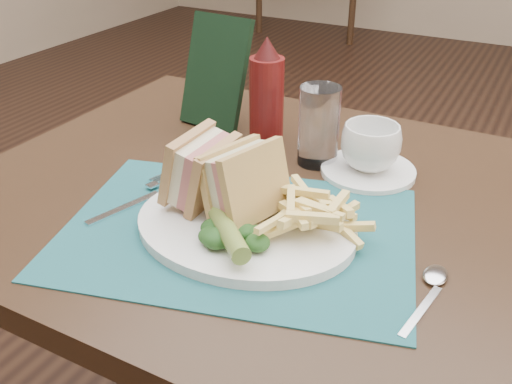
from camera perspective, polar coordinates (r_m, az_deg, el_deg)
floor at (r=1.70m, az=8.60°, el=-14.54°), size 7.00×7.00×0.00m
wall_back at (r=4.83m, az=23.79°, el=13.25°), size 6.00×0.00×6.00m
table_main at (r=1.10m, az=0.54°, el=-16.85°), size 0.90×0.75×0.75m
placemat at (r=0.77m, az=-1.86°, el=-3.95°), size 0.53×0.44×0.00m
plate at (r=0.76m, az=-1.07°, el=-3.44°), size 0.32×0.26×0.01m
sandwich_half_a at (r=0.79m, az=-6.89°, el=2.67°), size 0.08×0.10×0.10m
sandwich_half_b at (r=0.76m, az=-2.19°, el=1.59°), size 0.11×0.12×0.11m
kale_garnish at (r=0.71m, az=-2.35°, el=-4.24°), size 0.11×0.08×0.03m
pickle_spear at (r=0.70m, az=-2.88°, el=-3.85°), size 0.10×0.10×0.03m
fries_pile at (r=0.73m, az=4.98°, el=-1.95°), size 0.18×0.20×0.05m
fork at (r=0.85m, az=-11.84°, el=-0.40°), size 0.08×0.17×0.01m
spoon at (r=0.68m, az=16.69°, el=-9.94°), size 0.06×0.15×0.01m
saucer at (r=0.93m, az=11.13°, el=2.10°), size 0.16×0.16×0.01m
coffee_cup at (r=0.91m, az=11.38°, el=4.43°), size 0.13×0.13×0.07m
drinking_glass at (r=0.93m, az=6.30°, el=6.58°), size 0.07×0.07×0.13m
ketchup_bottle at (r=0.99m, az=1.07°, el=10.09°), size 0.08×0.08×0.19m
check_presenter at (r=1.07m, az=-4.05°, el=11.84°), size 0.13×0.09×0.20m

